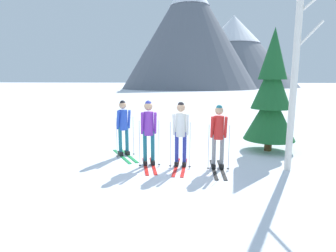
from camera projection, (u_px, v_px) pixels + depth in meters
name	position (u px, v px, depth m)	size (l,w,h in m)	color
ground_plane	(166.00, 163.00, 7.98)	(400.00, 400.00, 0.00)	white
skier_in_blue	(123.00, 125.00, 8.61)	(1.27, 1.62, 1.79)	green
skier_in_purple	(149.00, 128.00, 7.63)	(0.76, 1.59, 1.86)	red
skier_in_white	(181.00, 130.00, 7.52)	(0.61, 1.63, 1.84)	red
skier_in_red	(218.00, 133.00, 7.34)	(0.61, 1.69, 1.77)	black
pine_tree_near	(271.00, 96.00, 9.08)	(1.70, 1.70, 4.12)	#51381E
birch_tree_tall	(295.00, 71.00, 6.94)	(1.02, 0.52, 5.15)	silver
mountain_ridge_distant	(214.00, 42.00, 81.19)	(52.43, 58.06, 29.76)	slate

